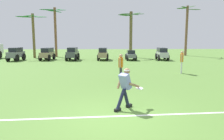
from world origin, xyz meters
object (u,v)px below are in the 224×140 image
parked_car_slot_a (16,54)px  parked_car_slot_c (73,53)px  teammate_near_sideline (182,60)px  frisbee_thrower (125,86)px  palm_tree_left_of_centre (55,27)px  frisbee_in_flight (139,88)px  parked_car_slot_f (162,53)px  palm_tree_far_right (187,27)px  palm_tree_right_of_centre (131,30)px  teammate_midfield (121,65)px  palm_tree_far_left (33,31)px  parked_car_slot_d (103,53)px  parked_car_slot_b (47,53)px  parked_car_slot_e (131,55)px

parked_car_slot_a → parked_car_slot_c: (6.03, 0.20, 0.00)m
teammate_near_sideline → parked_car_slot_a: bearing=148.6°
frisbee_thrower → palm_tree_left_of_centre: bearing=108.0°
frisbee_in_flight → frisbee_thrower: bearing=-154.3°
parked_car_slot_f → palm_tree_far_right: 8.02m
palm_tree_left_of_centre → palm_tree_right_of_centre: bearing=-5.2°
teammate_near_sideline → teammate_midfield: bearing=-148.9°
parked_car_slot_a → parked_car_slot_f: 15.94m
palm_tree_left_of_centre → palm_tree_far_right: 17.48m
palm_tree_far_left → teammate_midfield: bearing=-57.8°
parked_car_slot_c → parked_car_slot_d: bearing=3.4°
frisbee_in_flight → palm_tree_far_left: (-9.73, 19.41, 2.57)m
parked_car_slot_b → palm_tree_right_of_centre: bearing=19.1°
frisbee_in_flight → parked_car_slot_e: 16.41m
frisbee_thrower → palm_tree_far_right: (10.58, 22.28, 3.07)m
teammate_midfield → palm_tree_right_of_centre: (2.49, 15.56, 2.43)m
parked_car_slot_c → palm_tree_far_left: bearing=149.4°
parked_car_slot_d → palm_tree_far_right: palm_tree_far_right is taller
palm_tree_right_of_centre → palm_tree_far_right: palm_tree_far_right is taller
parked_car_slot_e → parked_car_slot_f: bearing=1.6°
parked_car_slot_f → palm_tree_right_of_centre: size_ratio=0.43×
parked_car_slot_b → palm_tree_left_of_centre: 5.20m
teammate_near_sideline → palm_tree_far_right: size_ratio=0.23×
teammate_near_sideline → palm_tree_right_of_centre: size_ratio=0.28×
parked_car_slot_b → parked_car_slot_a: bearing=-171.5°
frisbee_thrower → teammate_near_sideline: teammate_near_sideline is taller
parked_car_slot_f → parked_car_slot_e: bearing=-178.4°
frisbee_thrower → parked_car_slot_a: frisbee_thrower is taller
parked_car_slot_f → palm_tree_right_of_centre: 5.44m
frisbee_in_flight → parked_car_slot_c: size_ratio=0.15×
teammate_near_sideline → palm_tree_left_of_centre: 18.17m
parked_car_slot_c → palm_tree_far_left: size_ratio=0.45×
frisbee_thrower → parked_car_slot_b: 18.33m
parked_car_slot_e → palm_tree_far_right: 10.60m
parked_car_slot_a → parked_car_slot_c: 6.04m
frisbee_thrower → parked_car_slot_a: size_ratio=0.59×
parked_car_slot_c → palm_tree_far_right: palm_tree_far_right is taller
teammate_midfield → parked_car_slot_a: bearing=131.5°
frisbee_in_flight → parked_car_slot_b: (-7.48, 16.70, 0.06)m
frisbee_in_flight → palm_tree_far_left: size_ratio=0.07×
palm_tree_far_left → parked_car_slot_e: bearing=-15.1°
frisbee_thrower → parked_car_slot_a: bearing=121.6°
parked_car_slot_f → palm_tree_left_of_centre: palm_tree_left_of_centre is taller
frisbee_thrower → parked_car_slot_f: 17.65m
parked_car_slot_b → parked_car_slot_d: bearing=-0.8°
teammate_midfield → palm_tree_left_of_centre: (-7.10, 16.43, 2.83)m
frisbee_in_flight → parked_car_slot_b: 18.30m
frisbee_in_flight → parked_car_slot_c: 17.07m
teammate_near_sideline → parked_car_slot_a: 17.37m
teammate_midfield → parked_car_slot_b: size_ratio=0.63×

